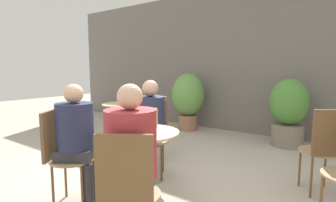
% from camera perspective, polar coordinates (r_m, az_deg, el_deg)
% --- Properties ---
extents(ground_plane, '(20.00, 20.00, 0.00)m').
position_cam_1_polar(ground_plane, '(2.95, -8.03, -19.63)').
color(ground_plane, '#B2A899').
extents(storefront_wall, '(10.00, 0.06, 3.00)m').
position_cam_1_polar(storefront_wall, '(5.63, 16.79, 8.49)').
color(storefront_wall, slate).
rests_on(storefront_wall, ground_plane).
extents(cafe_table_near, '(0.68, 0.68, 0.73)m').
position_cam_1_polar(cafe_table_near, '(2.55, -5.36, -10.86)').
color(cafe_table_near, black).
rests_on(cafe_table_near, ground_plane).
extents(cafe_table_far, '(0.66, 0.66, 0.73)m').
position_cam_1_polar(cafe_table_far, '(4.57, -10.02, -3.07)').
color(cafe_table_far, black).
rests_on(cafe_table_far, ground_plane).
extents(bistro_chair_0, '(0.47, 0.48, 0.93)m').
position_cam_1_polar(bistro_chair_0, '(3.30, -3.55, -6.43)').
color(bistro_chair_0, '#997F56').
rests_on(bistro_chair_0, ground_plane).
extents(bistro_chair_1, '(0.48, 0.47, 0.93)m').
position_cam_1_polar(bistro_chair_1, '(2.76, -22.14, -9.62)').
color(bistro_chair_1, '#997F56').
rests_on(bistro_chair_1, ground_plane).
extents(bistro_chair_2, '(0.47, 0.48, 0.93)m').
position_cam_1_polar(bistro_chair_2, '(1.81, -8.81, -17.98)').
color(bistro_chair_2, '#997F56').
rests_on(bistro_chair_2, ground_plane).
extents(bistro_chair_4, '(0.46, 0.47, 0.93)m').
position_cam_1_polar(bistro_chair_4, '(3.88, -2.83, -4.42)').
color(bistro_chair_4, '#997F56').
rests_on(bistro_chair_4, ground_plane).
extents(bistro_chair_5, '(0.47, 0.48, 0.93)m').
position_cam_1_polar(bistro_chair_5, '(3.14, 31.10, -8.13)').
color(bistro_chair_5, '#997F56').
rests_on(bistro_chair_5, ground_plane).
extents(seated_person_0, '(0.42, 0.43, 1.19)m').
position_cam_1_polar(seated_person_0, '(3.12, -3.85, -4.32)').
color(seated_person_0, gray).
rests_on(seated_person_0, ground_plane).
extents(seated_person_1, '(0.44, 0.43, 1.18)m').
position_cam_1_polar(seated_person_1, '(2.66, -19.21, -6.81)').
color(seated_person_1, '#2D2D33').
rests_on(seated_person_1, ground_plane).
extents(seated_person_2, '(0.45, 0.46, 1.22)m').
position_cam_1_polar(seated_person_2, '(1.89, -7.99, -11.44)').
color(seated_person_2, '#42475B').
rests_on(seated_person_2, ground_plane).
extents(beer_glass_0, '(0.07, 0.07, 0.20)m').
position_cam_1_polar(beer_glass_0, '(2.64, -3.02, -3.68)').
color(beer_glass_0, '#DBC65B').
rests_on(beer_glass_0, cafe_table_near).
extents(beer_glass_1, '(0.06, 0.06, 0.15)m').
position_cam_1_polar(beer_glass_1, '(2.34, -8.66, -5.72)').
color(beer_glass_1, silver).
rests_on(beer_glass_1, cafe_table_near).
extents(potted_plant_0, '(0.70, 0.70, 1.24)m').
position_cam_1_polar(potted_plant_0, '(5.68, 4.38, 0.80)').
color(potted_plant_0, '#93664C').
rests_on(potted_plant_0, ground_plane).
extents(potted_plant_1, '(0.63, 0.63, 1.16)m').
position_cam_1_polar(potted_plant_1, '(4.91, 24.75, -1.81)').
color(potted_plant_1, slate).
rests_on(potted_plant_1, ground_plane).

